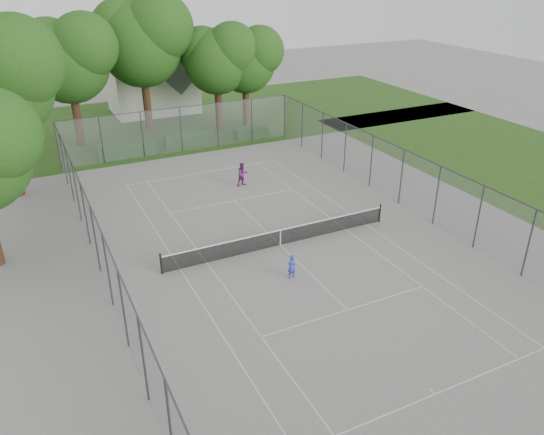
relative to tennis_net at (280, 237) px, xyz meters
name	(u,v)px	position (x,y,z in m)	size (l,w,h in m)	color
ground	(280,245)	(0.00, 0.00, -0.51)	(120.00, 120.00, 0.00)	slate
grass_far	(153,123)	(0.00, 26.00, -0.51)	(60.00, 20.00, 0.00)	#204012
court_markings	(280,245)	(0.00, 0.00, -0.50)	(11.03, 23.83, 0.01)	beige
tennis_net	(280,237)	(0.00, 0.00, 0.00)	(12.87, 0.10, 1.10)	black
perimeter_fence	(281,215)	(0.00, 0.00, 1.30)	(18.08, 34.08, 3.52)	#38383D
tree_far_left	(68,55)	(-6.82, 22.08, 6.56)	(7.16, 6.54, 10.30)	#341D12
tree_far_midleft	(142,37)	(-0.79, 23.60, 7.36)	(7.97, 7.27, 11.45)	#341D12
tree_far_midright	(218,56)	(4.98, 21.59, 5.74)	(6.33, 5.78, 9.10)	#341D12
tree_far_right	(246,58)	(7.58, 21.55, 5.45)	(6.04, 5.51, 8.68)	#341D12
hedge_left	(126,150)	(-4.21, 17.70, 0.02)	(4.24, 1.27, 1.06)	#174115
hedge_mid	(186,139)	(0.70, 18.28, 0.04)	(3.51, 1.00, 1.10)	#174115
hedge_right	(251,133)	(6.29, 17.87, -0.09)	(2.81, 1.03, 0.84)	#174115
house	(151,70)	(1.26, 30.12, 3.44)	(7.89, 6.11, 9.82)	silver
girl_player	(291,266)	(-0.96, -3.04, 0.11)	(0.45, 0.30, 1.24)	#303CB4
woman_player	(243,174)	(1.49, 8.47, 0.28)	(0.77, 0.60, 1.59)	#652266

